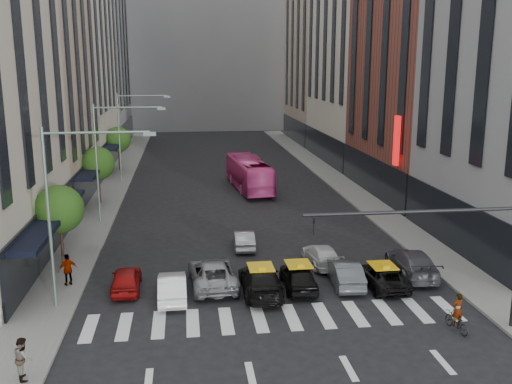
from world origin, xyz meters
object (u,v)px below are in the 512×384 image
object	(u,v)px
streetlamp_near	(67,194)
car_white_front	(172,287)
streetlamp_far	(128,125)
bus	(249,174)
pedestrian_near	(23,358)
car_red	(126,279)
taxi_left	(261,280)
pedestrian_far	(68,270)
motorcycle	(456,322)
taxi_center	(298,277)
streetlamp_mid	(109,147)

from	to	relation	value
streetlamp_near	car_white_front	xyz separation A→B (m)	(4.84, 0.46, -5.22)
streetlamp_far	bus	world-z (taller)	streetlamp_far
pedestrian_near	car_red	bearing A→B (deg)	-38.50
car_white_front	taxi_left	distance (m)	4.70
bus	pedestrian_far	world-z (taller)	bus
streetlamp_near	motorcycle	size ratio (longest dim) A/B	5.31
pedestrian_near	streetlamp_near	bearing A→B (deg)	-25.24
streetlamp_near	streetlamp_far	bearing A→B (deg)	90.00
taxi_center	pedestrian_near	size ratio (longest dim) A/B	2.45
taxi_left	taxi_center	bearing A→B (deg)	-170.45
pedestrian_near	taxi_left	bearing A→B (deg)	-73.26
taxi_left	motorcycle	bearing A→B (deg)	146.71
car_red	pedestrian_near	xyz separation A→B (m)	(-3.06, -8.81, 0.34)
streetlamp_near	taxi_left	world-z (taller)	streetlamp_near
car_red	car_white_front	xyz separation A→B (m)	(2.49, -1.50, 0.03)
streetlamp_mid	car_red	distance (m)	15.18
car_red	taxi_center	xyz separation A→B (m)	(9.31, -0.98, 0.06)
pedestrian_far	taxi_center	bearing A→B (deg)	144.62
streetlamp_mid	car_white_front	bearing A→B (deg)	-72.69
bus	streetlamp_near	bearing A→B (deg)	60.29
taxi_left	bus	distance (m)	26.00
car_red	pedestrian_near	distance (m)	9.34
bus	car_white_front	bearing A→B (deg)	69.32
streetlamp_near	car_white_front	size ratio (longest dim) A/B	2.18
streetlamp_near	streetlamp_far	xyz separation A→B (m)	(0.00, 32.00, 0.00)
car_white_front	taxi_center	xyz separation A→B (m)	(6.82, 0.51, 0.03)
streetlamp_near	pedestrian_far	world-z (taller)	streetlamp_near
streetlamp_near	streetlamp_mid	xyz separation A→B (m)	(0.00, 16.00, 0.00)
car_white_front	taxi_left	xyz separation A→B (m)	(4.70, 0.16, 0.06)
motorcycle	streetlamp_far	bearing A→B (deg)	-73.47
bus	motorcycle	xyz separation A→B (m)	(6.02, -31.37, -1.11)
taxi_center	streetlamp_far	bearing A→B (deg)	-68.51
taxi_center	bus	size ratio (longest dim) A/B	0.37
streetlamp_mid	motorcycle	size ratio (longest dim) A/B	5.31
car_white_front	pedestrian_far	size ratio (longest dim) A/B	2.33
bus	motorcycle	world-z (taller)	bus
streetlamp_far	taxi_left	world-z (taller)	streetlamp_far
bus	motorcycle	size ratio (longest dim) A/B	6.61
streetlamp_near	motorcycle	distance (m)	19.34
car_red	pedestrian_near	world-z (taller)	pedestrian_near
car_white_front	motorcycle	world-z (taller)	car_white_front
car_white_front	pedestrian_near	xyz separation A→B (m)	(-5.55, -7.32, 0.32)
taxi_left	bus	size ratio (longest dim) A/B	0.45
streetlamp_near	bus	size ratio (longest dim) A/B	0.80
car_red	pedestrian_far	size ratio (longest dim) A/B	2.15
taxi_center	pedestrian_near	xyz separation A→B (m)	(-12.37, -7.83, 0.29)
motorcycle	pedestrian_far	size ratio (longest dim) A/B	0.95
streetlamp_near	car_red	bearing A→B (deg)	39.73
streetlamp_mid	pedestrian_far	distance (m)	14.13
car_red	taxi_left	world-z (taller)	taxi_left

